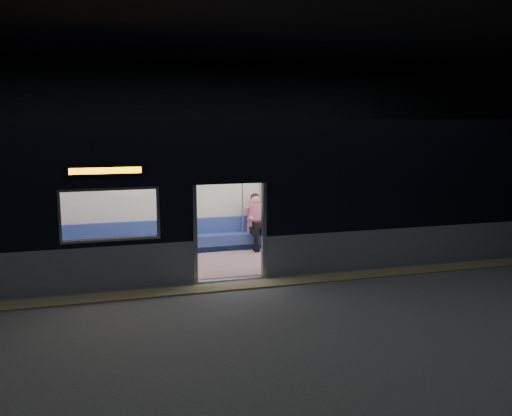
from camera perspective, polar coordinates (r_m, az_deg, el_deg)
name	(u,v)px	position (r m, az deg, el deg)	size (l,w,h in m)	color
station_floor	(243,295)	(10.59, -1.36, -9.19)	(24.00, 14.00, 0.01)	#47494C
station_envelope	(242,102)	(10.05, -1.44, 11.07)	(24.00, 14.00, 5.00)	black
tactile_strip	(236,286)	(11.09, -2.09, -8.22)	(22.80, 0.50, 0.03)	#8C7F59
metro_car	(215,185)	(12.61, -4.36, 2.41)	(18.00, 3.04, 3.35)	gray
passenger	(256,218)	(14.04, 0.00, -1.08)	(0.43, 0.74, 1.43)	black
handbag	(260,225)	(13.84, 0.38, -1.76)	(0.32, 0.27, 0.16)	black
transit_map	(278,192)	(14.43, 2.30, 1.70)	(0.91, 0.03, 0.59)	white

